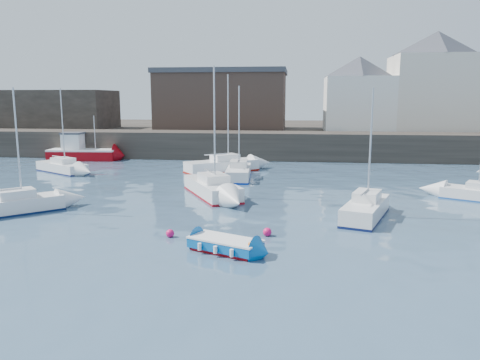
# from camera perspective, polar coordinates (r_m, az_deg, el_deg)

# --- Properties ---
(water) EXTENTS (220.00, 220.00, 0.00)m
(water) POSITION_cam_1_polar(r_m,az_deg,el_deg) (19.28, -4.34, -10.53)
(water) COLOR #2D4760
(water) RESTS_ON ground
(quay_wall) EXTENTS (90.00, 5.00, 3.00)m
(quay_wall) POSITION_cam_1_polar(r_m,az_deg,el_deg) (53.09, 2.98, 4.24)
(quay_wall) COLOR #28231E
(quay_wall) RESTS_ON ground
(land_strip) EXTENTS (90.00, 32.00, 2.80)m
(land_strip) POSITION_cam_1_polar(r_m,az_deg,el_deg) (71.00, 3.98, 5.57)
(land_strip) COLOR #28231E
(land_strip) RESTS_ON ground
(bldg_east_a) EXTENTS (13.36, 13.36, 11.80)m
(bldg_east_a) POSITION_cam_1_polar(r_m,az_deg,el_deg) (61.97, 22.68, 11.08)
(bldg_east_a) COLOR beige
(bldg_east_a) RESTS_ON land_strip
(bldg_east_d) EXTENTS (11.14, 11.14, 8.95)m
(bldg_east_d) POSITION_cam_1_polar(r_m,az_deg,el_deg) (59.68, 14.24, 10.21)
(bldg_east_d) COLOR white
(bldg_east_d) RESTS_ON land_strip
(warehouse) EXTENTS (16.40, 10.40, 7.60)m
(warehouse) POSITION_cam_1_polar(r_m,az_deg,el_deg) (61.47, -2.13, 9.79)
(warehouse) COLOR #3D2D26
(warehouse) RESTS_ON land_strip
(bldg_west) EXTENTS (14.00, 8.00, 5.00)m
(bldg_west) POSITION_cam_1_polar(r_m,az_deg,el_deg) (67.57, -21.22, 8.03)
(bldg_west) COLOR #353028
(bldg_west) RESTS_ON land_strip
(blue_dinghy) EXTENTS (3.58, 2.63, 0.63)m
(blue_dinghy) POSITION_cam_1_polar(r_m,az_deg,el_deg) (20.92, -1.81, -7.85)
(blue_dinghy) COLOR #8B030A
(blue_dinghy) RESTS_ON ground
(fishing_boat) EXTENTS (7.58, 3.32, 4.90)m
(fishing_boat) POSITION_cam_1_polar(r_m,az_deg,el_deg) (54.92, -18.79, 3.33)
(fishing_boat) COLOR #8B030A
(fishing_boat) RESTS_ON ground
(sailboat_a) EXTENTS (5.32, 5.23, 7.36)m
(sailboat_a) POSITION_cam_1_polar(r_m,az_deg,el_deg) (30.73, -25.96, -2.76)
(sailboat_a) COLOR white
(sailboat_a) RESTS_ON ground
(sailboat_b) EXTENTS (5.20, 7.11, 8.86)m
(sailboat_b) POSITION_cam_1_polar(r_m,az_deg,el_deg) (32.78, -3.41, -0.92)
(sailboat_b) COLOR white
(sailboat_b) RESTS_ON ground
(sailboat_c) EXTENTS (3.50, 5.83, 7.31)m
(sailboat_c) POSITION_cam_1_polar(r_m,az_deg,el_deg) (27.49, 15.07, -3.40)
(sailboat_c) COLOR white
(sailboat_c) RESTS_ON ground
(sailboat_e) EXTENTS (6.02, 4.76, 7.63)m
(sailboat_e) POSITION_cam_1_polar(r_m,az_deg,el_deg) (46.21, -20.87, 1.50)
(sailboat_e) COLOR white
(sailboat_e) RESTS_ON ground
(sailboat_f) EXTENTS (2.29, 6.09, 7.77)m
(sailboat_f) POSITION_cam_1_polar(r_m,az_deg,el_deg) (39.84, -0.17, 0.98)
(sailboat_f) COLOR white
(sailboat_f) RESTS_ON ground
(sailboat_h) EXTENTS (6.90, 5.86, 8.90)m
(sailboat_h) POSITION_cam_1_polar(r_m,az_deg,el_deg) (43.70, -2.19, 1.81)
(sailboat_h) COLOR white
(sailboat_h) RESTS_ON ground
(buoy_near) EXTENTS (0.41, 0.41, 0.41)m
(buoy_near) POSITION_cam_1_polar(r_m,az_deg,el_deg) (23.43, -8.51, -6.89)
(buoy_near) COLOR #DA1158
(buoy_near) RESTS_ON ground
(buoy_mid) EXTENTS (0.43, 0.43, 0.43)m
(buoy_mid) POSITION_cam_1_polar(r_m,az_deg,el_deg) (23.40, 3.34, -6.81)
(buoy_mid) COLOR #DA1158
(buoy_mid) RESTS_ON ground
(buoy_far) EXTENTS (0.40, 0.40, 0.40)m
(buoy_far) POSITION_cam_1_polar(r_m,az_deg,el_deg) (39.41, -5.52, 0.03)
(buoy_far) COLOR #DA1158
(buoy_far) RESTS_ON ground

